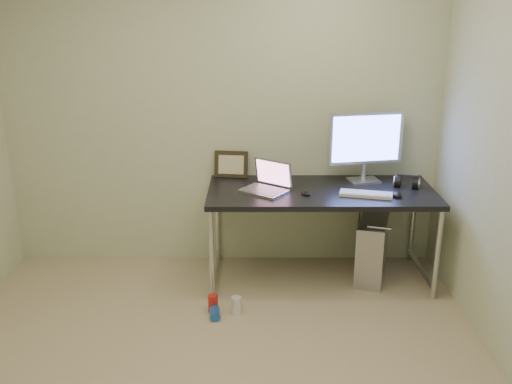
% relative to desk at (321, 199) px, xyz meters
% --- Properties ---
extents(wall_back, '(3.50, 0.02, 2.50)m').
position_rel_desk_xyz_m(wall_back, '(-0.77, 0.38, 0.57)').
color(wall_back, beige).
rests_on(wall_back, ground).
extents(desk, '(1.73, 0.76, 0.75)m').
position_rel_desk_xyz_m(desk, '(0.00, 0.00, 0.00)').
color(desk, black).
rests_on(desk, ground).
extents(tower_computer, '(0.34, 0.52, 0.53)m').
position_rel_desk_xyz_m(tower_computer, '(0.42, 0.01, -0.43)').
color(tower_computer, '#ACACB1').
rests_on(tower_computer, ground).
extents(cable_a, '(0.01, 0.16, 0.69)m').
position_rel_desk_xyz_m(cable_a, '(0.37, 0.33, -0.28)').
color(cable_a, black).
rests_on(cable_a, ground).
extents(cable_b, '(0.02, 0.11, 0.71)m').
position_rel_desk_xyz_m(cable_b, '(0.46, 0.31, -0.30)').
color(cable_b, black).
rests_on(cable_b, ground).
extents(can_red, '(0.10, 0.10, 0.13)m').
position_rel_desk_xyz_m(can_red, '(-0.81, -0.52, -0.61)').
color(can_red, red).
rests_on(can_red, ground).
extents(can_white, '(0.10, 0.10, 0.13)m').
position_rel_desk_xyz_m(can_white, '(-0.64, -0.55, -0.61)').
color(can_white, white).
rests_on(can_white, ground).
extents(can_blue, '(0.09, 0.14, 0.07)m').
position_rel_desk_xyz_m(can_blue, '(-0.79, -0.60, -0.64)').
color(can_blue, '#1F55B3').
rests_on(can_blue, ground).
extents(laptop, '(0.42, 0.40, 0.22)m').
position_rel_desk_xyz_m(laptop, '(-0.41, -0.02, 0.13)').
color(laptop, silver).
rests_on(laptop, desk).
extents(monitor, '(0.59, 0.21, 0.56)m').
position_rel_desk_xyz_m(monitor, '(0.36, 0.21, 0.40)').
color(monitor, silver).
rests_on(monitor, desk).
extents(keyboard, '(0.40, 0.21, 0.02)m').
position_rel_desk_xyz_m(keyboard, '(0.32, -0.14, 0.08)').
color(keyboard, silver).
rests_on(keyboard, desk).
extents(mouse_right, '(0.07, 0.12, 0.04)m').
position_rel_desk_xyz_m(mouse_right, '(0.54, -0.15, 0.09)').
color(mouse_right, black).
rests_on(mouse_right, desk).
extents(mouse_left, '(0.09, 0.12, 0.03)m').
position_rel_desk_xyz_m(mouse_left, '(-0.13, -0.11, 0.09)').
color(mouse_left, black).
rests_on(mouse_left, desk).
extents(headphones, '(0.21, 0.12, 0.12)m').
position_rel_desk_xyz_m(headphones, '(0.67, 0.07, 0.11)').
color(headphones, black).
rests_on(headphones, desk).
extents(picture_frame, '(0.28, 0.11, 0.22)m').
position_rel_desk_xyz_m(picture_frame, '(-0.70, 0.33, 0.18)').
color(picture_frame, black).
rests_on(picture_frame, desk).
extents(webcam, '(0.04, 0.03, 0.11)m').
position_rel_desk_xyz_m(webcam, '(-0.45, 0.29, 0.15)').
color(webcam, silver).
rests_on(webcam, desk).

